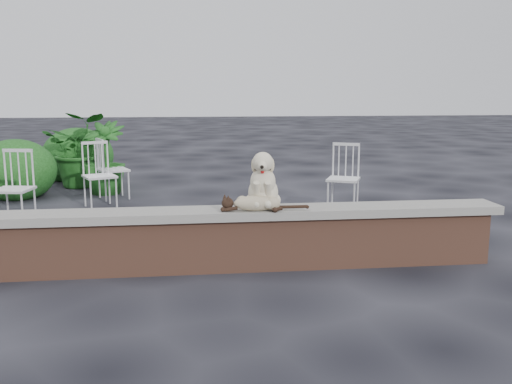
{
  "coord_description": "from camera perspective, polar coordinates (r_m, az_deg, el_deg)",
  "views": [
    {
      "loc": [
        0.12,
        -5.12,
        1.68
      ],
      "look_at": [
        0.76,
        0.2,
        0.7
      ],
      "focal_mm": 39.45,
      "sensor_mm": 36.0,
      "label": 1
    }
  ],
  "objects": [
    {
      "name": "potted_plant_a",
      "position": [
        10.22,
        -17.28,
        4.13
      ],
      "size": [
        1.22,
        1.07,
        1.3
      ],
      "primitive_type": "imported",
      "rotation": [
        0.0,
        0.0,
        -0.05
      ],
      "color": "#143E11",
      "rests_on": "ground"
    },
    {
      "name": "dog",
      "position": [
        5.28,
        0.74,
        1.36
      ],
      "size": [
        0.44,
        0.53,
        0.55
      ],
      "primitive_type": null,
      "rotation": [
        0.0,
        0.0,
        -0.17
      ],
      "color": "beige",
      "rests_on": "capstone"
    },
    {
      "name": "potted_plant_b",
      "position": [
        9.43,
        -15.09,
        3.38
      ],
      "size": [
        0.83,
        0.83,
        1.18
      ],
      "primitive_type": "imported",
      "rotation": [
        0.0,
        0.0,
        -0.3
      ],
      "color": "#143E11",
      "rests_on": "ground"
    },
    {
      "name": "chair_a",
      "position": [
        8.36,
        -15.58,
        1.67
      ],
      "size": [
        0.74,
        0.74,
        0.94
      ],
      "primitive_type": null,
      "rotation": [
        0.0,
        0.0,
        0.41
      ],
      "color": "white",
      "rests_on": "ground"
    },
    {
      "name": "chair_b",
      "position": [
        7.62,
        -23.4,
        0.37
      ],
      "size": [
        0.64,
        0.64,
        0.94
      ],
      "primitive_type": null,
      "rotation": [
        0.0,
        0.0,
        -0.16
      ],
      "color": "white",
      "rests_on": "ground"
    },
    {
      "name": "chair_d",
      "position": [
        7.89,
        8.85,
        1.43
      ],
      "size": [
        0.74,
        0.74,
        0.94
      ],
      "primitive_type": null,
      "rotation": [
        0.0,
        0.0,
        -0.42
      ],
      "color": "white",
      "rests_on": "ground"
    },
    {
      "name": "cat",
      "position": [
        5.16,
        0.07,
        -1.04
      ],
      "size": [
        0.98,
        0.39,
        0.16
      ],
      "primitive_type": null,
      "rotation": [
        0.0,
        0.0,
        -0.17
      ],
      "color": "tan",
      "rests_on": "capstone"
    },
    {
      "name": "ground",
      "position": [
        5.4,
        -7.84,
        -7.89
      ],
      "size": [
        60.0,
        60.0,
        0.0
      ],
      "primitive_type": "plane",
      "color": "black",
      "rests_on": "ground"
    },
    {
      "name": "shrubbery",
      "position": [
        10.47,
        -19.7,
        2.93
      ],
      "size": [
        1.89,
        2.89,
        1.03
      ],
      "color": "#143E11",
      "rests_on": "ground"
    },
    {
      "name": "brick_wall",
      "position": [
        5.32,
        -7.91,
        -5.33
      ],
      "size": [
        6.0,
        0.3,
        0.5
      ],
      "primitive_type": "cube",
      "color": "brown",
      "rests_on": "ground"
    },
    {
      "name": "capstone",
      "position": [
        5.25,
        -7.99,
        -2.29
      ],
      "size": [
        6.2,
        0.4,
        0.08
      ],
      "primitive_type": "cube",
      "color": "slate",
      "rests_on": "brick_wall"
    },
    {
      "name": "chair_e",
      "position": [
        8.98,
        -14.28,
        2.31
      ],
      "size": [
        0.73,
        0.73,
        0.94
      ],
      "primitive_type": null,
      "rotation": [
        0.0,
        0.0,
        1.97
      ],
      "color": "white",
      "rests_on": "ground"
    }
  ]
}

